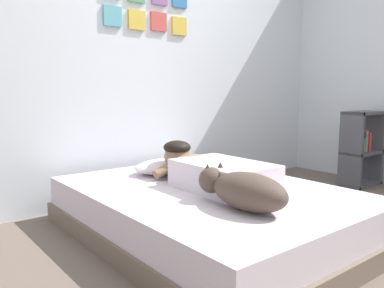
# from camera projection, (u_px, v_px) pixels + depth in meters

# --- Properties ---
(ground_plane) EXTENTS (12.72, 12.72, 0.00)m
(ground_plane) POSITION_uv_depth(u_px,v_px,m) (283.00, 246.00, 2.41)
(ground_plane) COLOR #66564C
(back_wall) EXTENTS (4.36, 0.12, 2.50)m
(back_wall) POSITION_uv_depth(u_px,v_px,m) (145.00, 57.00, 3.46)
(back_wall) COLOR silver
(back_wall) RESTS_ON ground
(bed) EXTENTS (1.45, 1.99, 0.32)m
(bed) POSITION_uv_depth(u_px,v_px,m) (208.00, 212.00, 2.57)
(bed) COLOR #726051
(bed) RESTS_ON ground
(pillow) EXTENTS (0.52, 0.32, 0.11)m
(pillow) POSITION_uv_depth(u_px,v_px,m) (165.00, 166.00, 3.01)
(pillow) COLOR silver
(pillow) RESTS_ON bed
(person_lying) EXTENTS (0.43, 0.92, 0.27)m
(person_lying) POSITION_uv_depth(u_px,v_px,m) (209.00, 170.00, 2.59)
(person_lying) COLOR silver
(person_lying) RESTS_ON bed
(dog) EXTENTS (0.26, 0.57, 0.21)m
(dog) POSITION_uv_depth(u_px,v_px,m) (244.00, 190.00, 2.09)
(dog) COLOR #4C3D33
(dog) RESTS_ON bed
(coffee_cup) EXTENTS (0.12, 0.09, 0.07)m
(coffee_cup) POSITION_uv_depth(u_px,v_px,m) (187.00, 170.00, 2.94)
(coffee_cup) COLOR #D84C47
(coffee_cup) RESTS_ON bed
(cell_phone) EXTENTS (0.07, 0.14, 0.01)m
(cell_phone) POSITION_uv_depth(u_px,v_px,m) (212.00, 194.00, 2.39)
(cell_phone) COLOR black
(cell_phone) RESTS_ON bed
(bookshelf) EXTENTS (0.45, 0.24, 0.75)m
(bookshelf) POSITION_uv_depth(u_px,v_px,m) (361.00, 148.00, 3.91)
(bookshelf) COLOR #4C4C51
(bookshelf) RESTS_ON ground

